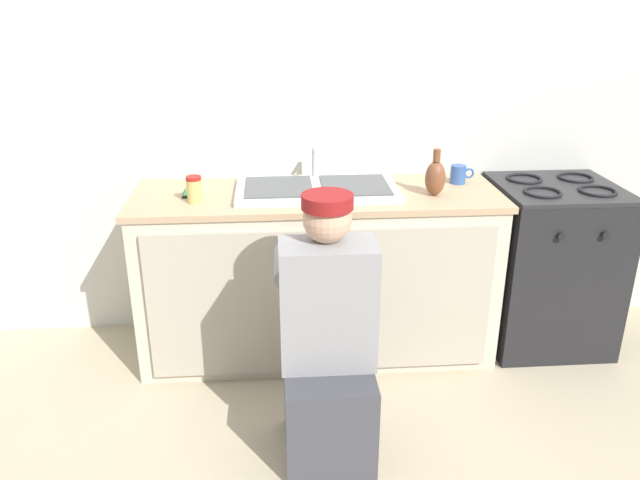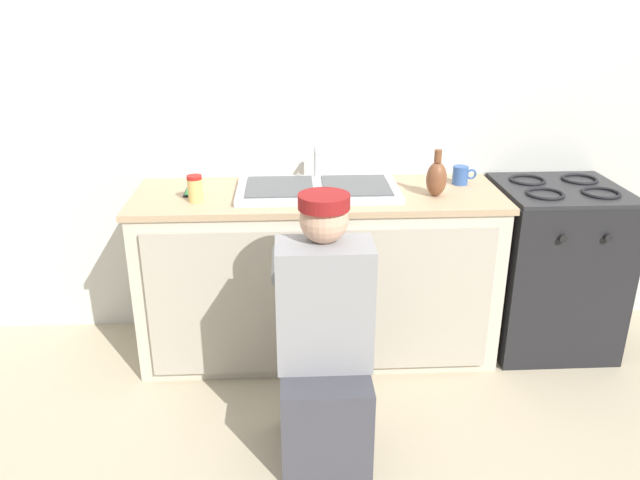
# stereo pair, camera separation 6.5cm
# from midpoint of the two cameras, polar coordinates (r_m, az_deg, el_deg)

# --- Properties ---
(ground_plane) EXTENTS (12.00, 12.00, 0.00)m
(ground_plane) POSITION_cam_midpoint_polar(r_m,az_deg,el_deg) (3.23, -0.45, -12.34)
(ground_plane) COLOR tan
(back_wall) EXTENTS (6.00, 0.10, 2.50)m
(back_wall) POSITION_cam_midpoint_polar(r_m,az_deg,el_deg) (3.37, -1.29, 12.18)
(back_wall) COLOR silver
(back_wall) RESTS_ON ground_plane
(counter_cabinet) EXTENTS (1.79, 0.62, 0.85)m
(counter_cabinet) POSITION_cam_midpoint_polar(r_m,az_deg,el_deg) (3.27, -0.82, -3.31)
(counter_cabinet) COLOR beige
(counter_cabinet) RESTS_ON ground_plane
(countertop) EXTENTS (1.83, 0.62, 0.03)m
(countertop) POSITION_cam_midpoint_polar(r_m,az_deg,el_deg) (3.12, -0.87, 4.10)
(countertop) COLOR tan
(countertop) RESTS_ON counter_cabinet
(sink_double_basin) EXTENTS (0.80, 0.44, 0.19)m
(sink_double_basin) POSITION_cam_midpoint_polar(r_m,az_deg,el_deg) (3.11, -0.88, 4.72)
(sink_double_basin) COLOR silver
(sink_double_basin) RESTS_ON countertop
(stove_range) EXTENTS (0.62, 0.62, 0.90)m
(stove_range) POSITION_cam_midpoint_polar(r_m,az_deg,el_deg) (3.56, 19.62, -2.10)
(stove_range) COLOR black
(stove_range) RESTS_ON ground_plane
(plumber_person) EXTENTS (0.42, 0.61, 1.10)m
(plumber_person) POSITION_cam_midpoint_polar(r_m,az_deg,el_deg) (2.56, 0.00, -10.10)
(plumber_person) COLOR #3F3F47
(plumber_person) RESTS_ON ground_plane
(condiment_jar) EXTENTS (0.07, 0.07, 0.13)m
(condiment_jar) POSITION_cam_midpoint_polar(r_m,az_deg,el_deg) (3.01, -12.03, 4.55)
(condiment_jar) COLOR #DBB760
(condiment_jar) RESTS_ON countertop
(vase_decorative) EXTENTS (0.10, 0.10, 0.23)m
(vase_decorative) POSITION_cam_midpoint_polar(r_m,az_deg,el_deg) (3.09, 9.91, 5.66)
(vase_decorative) COLOR brown
(vase_decorative) RESTS_ON countertop
(coffee_mug) EXTENTS (0.13, 0.08, 0.09)m
(coffee_mug) POSITION_cam_midpoint_polar(r_m,az_deg,el_deg) (3.33, 12.01, 5.90)
(coffee_mug) COLOR #335699
(coffee_mug) RESTS_ON countertop
(cell_phone) EXTENTS (0.07, 0.14, 0.01)m
(cell_phone) POSITION_cam_midpoint_polar(r_m,az_deg,el_deg) (3.16, -12.31, 4.23)
(cell_phone) COLOR black
(cell_phone) RESTS_ON countertop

